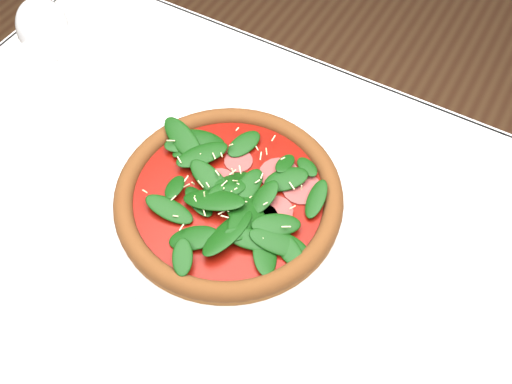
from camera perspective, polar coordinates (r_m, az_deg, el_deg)
The scene contains 5 objects.
dining_table at distance 0.90m, azimuth -1.69°, elevation -8.70°, with size 1.21×0.81×0.75m.
plate at distance 0.84m, azimuth -2.70°, elevation -1.06°, with size 0.39×0.39×0.02m.
pizza at distance 0.82m, azimuth -2.76°, elevation -0.21°, with size 0.42×0.42×0.04m.
wine_glass at distance 0.95m, azimuth -20.32°, elevation 14.72°, with size 0.08×0.08×0.19m.
saucer_far at distance 0.94m, azimuth 23.39°, elevation 0.89°, with size 0.14×0.14×0.01m.
Camera 1 is at (0.22, -0.33, 1.46)m, focal length 40.00 mm.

